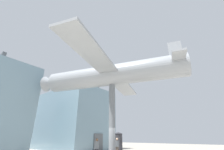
# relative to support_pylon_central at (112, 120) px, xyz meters

# --- Properties ---
(glass_pavilion_right) EXTENTS (8.39, 14.67, 9.94)m
(glass_pavilion_right) POSITION_rel_support_pylon_central_xyz_m (6.89, 15.55, 1.53)
(glass_pavilion_right) COLOR #7593A3
(glass_pavilion_right) RESTS_ON ground_plane
(support_pylon_central) EXTENTS (0.54, 0.54, 6.30)m
(support_pylon_central) POSITION_rel_support_pylon_central_xyz_m (0.00, 0.00, 0.00)
(support_pylon_central) COLOR slate
(support_pylon_central) RESTS_ON ground_plane
(suspended_airplane) EXTENTS (14.85, 14.60, 3.35)m
(suspended_airplane) POSITION_rel_support_pylon_central_xyz_m (-0.10, 0.27, 4.16)
(suspended_airplane) COLOR #93999E
(suspended_airplane) RESTS_ON support_pylon_central
(visitor_person) EXTENTS (0.43, 0.44, 1.71)m
(visitor_person) POSITION_rel_support_pylon_central_xyz_m (0.58, 2.28, -2.17)
(visitor_person) COLOR #232328
(visitor_person) RESTS_ON ground_plane
(visitor_second) EXTENTS (0.33, 0.45, 1.72)m
(visitor_second) POSITION_rel_support_pylon_central_xyz_m (4.24, 2.74, -2.16)
(visitor_second) COLOR #4C4238
(visitor_second) RESTS_ON ground_plane
(info_kiosk) EXTENTS (1.08, 1.08, 2.42)m
(info_kiosk) POSITION_rel_support_pylon_central_xyz_m (5.53, 3.52, -1.90)
(info_kiosk) COLOR #333338
(info_kiosk) RESTS_ON ground_plane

